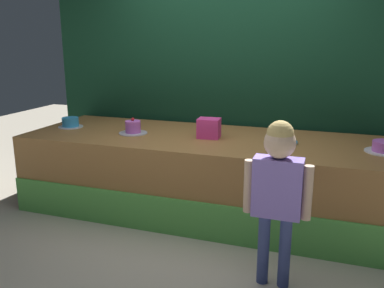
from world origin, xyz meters
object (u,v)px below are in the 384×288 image
object	(u,v)px
child_figure	(278,182)
cake_center	(133,128)
donut	(291,142)
pink_box	(209,128)
cake_left	(70,123)

from	to	relation	value
child_figure	cake_center	bearing A→B (deg)	147.91
donut	cake_center	bearing A→B (deg)	-177.16
pink_box	cake_left	size ratio (longest dim) A/B	0.80
child_figure	cake_center	distance (m)	1.88
donut	child_figure	bearing A→B (deg)	-88.68
pink_box	child_figure	bearing A→B (deg)	-53.01
child_figure	cake_left	bearing A→B (deg)	156.23
pink_box	cake_left	xyz separation A→B (m)	(-1.57, -0.03, -0.05)
pink_box	cake_left	distance (m)	1.57
donut	cake_left	distance (m)	2.35
donut	cake_center	xyz separation A→B (m)	(-1.57, -0.08, 0.04)
child_figure	donut	xyz separation A→B (m)	(-0.02, 1.07, 0.02)
pink_box	donut	distance (m)	0.79
child_figure	cake_center	xyz separation A→B (m)	(-1.59, 1.00, 0.06)
cake_center	donut	bearing A→B (deg)	2.84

